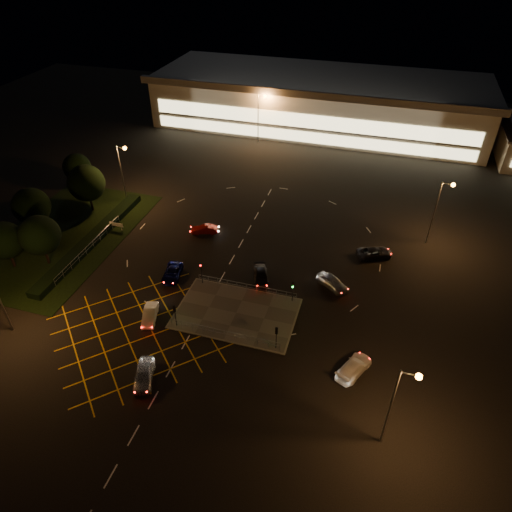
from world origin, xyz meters
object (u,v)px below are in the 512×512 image
(car_right_silver, at_px, (332,282))
(signal_ne, at_px, (293,287))
(signal_se, at_px, (276,334))
(car_queue_white, at_px, (150,315))
(car_circ_red, at_px, (205,229))
(car_approach_white, at_px, (354,367))
(car_near_silver, at_px, (144,374))
(car_left_blue, at_px, (172,273))
(signal_nw, at_px, (201,269))
(car_east_grey, at_px, (375,253))
(signal_sw, at_px, (175,311))
(car_far_dkgrey, at_px, (261,276))

(car_right_silver, bearing_deg, signal_ne, 168.30)
(signal_se, distance_m, car_right_silver, 13.04)
(car_queue_white, relative_size, car_right_silver, 0.90)
(car_circ_red, xyz_separation_m, car_approach_white, (24.73, -19.90, 0.09))
(car_right_silver, bearing_deg, car_queue_white, 155.11)
(car_near_silver, bearing_deg, car_left_blue, 86.43)
(signal_nw, relative_size, car_left_blue, 0.69)
(signal_se, xyz_separation_m, car_east_grey, (9.02, 20.37, -1.67))
(car_east_grey, bearing_deg, signal_nw, 96.21)
(car_right_silver, bearing_deg, car_left_blue, 134.91)
(car_right_silver, distance_m, car_approach_white, 13.69)
(car_east_grey, bearing_deg, car_near_silver, 119.16)
(car_near_silver, height_order, car_east_grey, car_near_silver)
(signal_sw, distance_m, car_right_silver, 20.43)
(signal_sw, distance_m, signal_ne, 14.41)
(car_east_grey, bearing_deg, signal_sw, 109.81)
(car_right_silver, bearing_deg, car_near_silver, 174.96)
(signal_sw, bearing_deg, signal_se, -180.00)
(signal_nw, height_order, car_left_blue, signal_nw)
(signal_se, xyz_separation_m, car_queue_white, (-15.50, 0.20, -1.69))
(signal_se, height_order, car_near_silver, signal_se)
(car_near_silver, bearing_deg, car_right_silver, 32.39)
(signal_sw, height_order, car_far_dkgrey, signal_sw)
(signal_ne, distance_m, car_left_blue, 16.42)
(signal_se, distance_m, car_approach_white, 8.82)
(car_far_dkgrey, distance_m, car_approach_white, 17.95)
(signal_nw, relative_size, car_queue_white, 0.76)
(car_near_silver, bearing_deg, car_circ_red, 80.00)
(signal_ne, xyz_separation_m, car_east_grey, (9.02, 12.38, -1.67))
(signal_se, xyz_separation_m, car_left_blue, (-16.33, 8.19, -1.73))
(car_near_silver, height_order, car_far_dkgrey, car_near_silver)
(signal_ne, height_order, car_queue_white, signal_ne)
(car_left_blue, bearing_deg, signal_se, -37.71)
(signal_se, distance_m, car_far_dkgrey, 12.16)
(car_circ_red, height_order, car_east_grey, car_east_grey)
(signal_sw, distance_m, car_left_blue, 9.42)
(car_near_silver, relative_size, car_approach_white, 0.91)
(car_far_dkgrey, bearing_deg, signal_se, -85.97)
(car_queue_white, distance_m, car_right_silver, 23.16)
(signal_sw, bearing_deg, car_right_silver, -143.18)
(car_approach_white, bearing_deg, signal_sw, 23.73)
(car_near_silver, relative_size, car_far_dkgrey, 1.02)
(car_left_blue, bearing_deg, signal_sw, -73.20)
(signal_nw, bearing_deg, car_left_blue, 177.37)
(signal_sw, bearing_deg, signal_nw, -90.00)
(car_near_silver, relative_size, car_queue_white, 1.11)
(signal_se, relative_size, car_queue_white, 0.76)
(car_queue_white, height_order, car_east_grey, car_east_grey)
(car_circ_red, distance_m, car_approach_white, 31.74)
(car_near_silver, xyz_separation_m, car_east_grey, (20.99, 28.32, -0.08))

